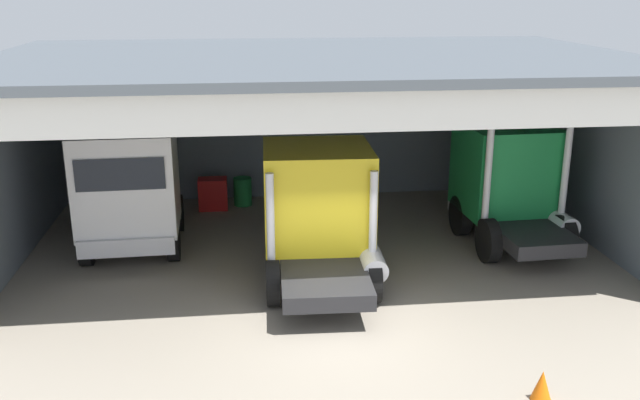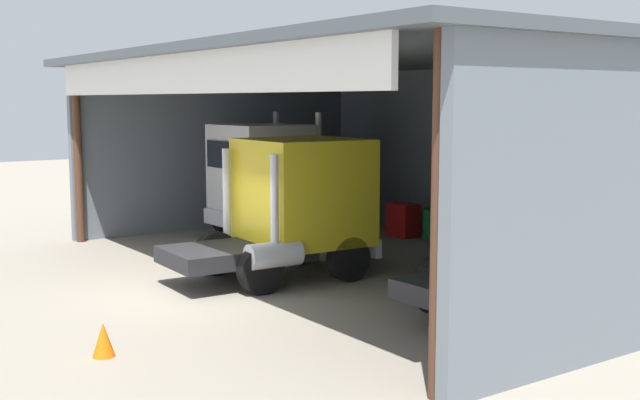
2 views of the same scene
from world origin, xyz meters
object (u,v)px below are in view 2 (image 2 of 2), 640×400
(truck_white_center_left_bay, at_px, (269,179))
(traffic_cone, at_px, (103,340))
(truck_green_right_bay, at_px, (531,226))
(tool_cart, at_px, (403,220))
(truck_yellow_center_right_bay, at_px, (294,203))
(oil_drum, at_px, (432,224))

(truck_white_center_left_bay, xyz_separation_m, traffic_cone, (7.91, -7.89, -1.49))
(truck_green_right_bay, relative_size, tool_cart, 4.41)
(truck_green_right_bay, bearing_deg, traffic_cone, -108.76)
(truck_yellow_center_right_bay, bearing_deg, traffic_cone, -58.78)
(truck_white_center_left_bay, distance_m, truck_green_right_bay, 10.14)
(traffic_cone, bearing_deg, truck_green_right_bay, 73.51)
(oil_drum, relative_size, traffic_cone, 1.61)
(truck_white_center_left_bay, bearing_deg, oil_drum, -129.32)
(truck_white_center_left_bay, height_order, tool_cart, truck_white_center_left_bay)
(oil_drum, bearing_deg, tool_cart, -160.87)
(truck_yellow_center_right_bay, bearing_deg, oil_drum, 108.71)
(truck_green_right_bay, relative_size, traffic_cone, 7.88)
(tool_cart, bearing_deg, truck_green_right_bay, -25.51)
(truck_yellow_center_right_bay, distance_m, traffic_cone, 6.69)
(truck_yellow_center_right_bay, distance_m, oil_drum, 6.38)
(truck_yellow_center_right_bay, xyz_separation_m, traffic_cone, (3.18, -5.72, -1.43))
(truck_green_right_bay, distance_m, traffic_cone, 7.96)
(truck_white_center_left_bay, bearing_deg, truck_yellow_center_right_bay, 153.71)
(truck_yellow_center_right_bay, bearing_deg, truck_white_center_left_bay, 157.45)
(oil_drum, distance_m, tool_cart, 1.00)
(tool_cart, bearing_deg, oil_drum, 19.13)
(truck_green_right_bay, bearing_deg, oil_drum, 147.40)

